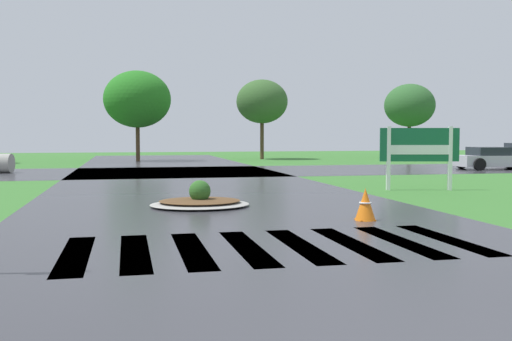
# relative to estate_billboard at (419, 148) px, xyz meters

# --- Properties ---
(asphalt_roadway) EXTENTS (9.96, 80.00, 0.01)m
(asphalt_roadway) POSITION_rel_estate_billboard_xyz_m (-7.16, -4.41, -1.41)
(asphalt_roadway) COLOR #35353A
(asphalt_roadway) RESTS_ON ground
(asphalt_cross_road) EXTENTS (90.00, 8.96, 0.01)m
(asphalt_cross_road) POSITION_rel_estate_billboard_xyz_m (-7.16, 11.46, -1.41)
(asphalt_cross_road) COLOR #35353A
(asphalt_cross_road) RESTS_ON ground
(crosswalk_stripes) EXTENTS (6.75, 3.16, 0.01)m
(crosswalk_stripes) POSITION_rel_estate_billboard_xyz_m (-7.16, -8.61, -1.41)
(crosswalk_stripes) COLOR white
(crosswalk_stripes) RESTS_ON ground
(estate_billboard) EXTENTS (2.58, 0.65, 2.12)m
(estate_billboard) POSITION_rel_estate_billboard_xyz_m (0.00, 0.00, 0.00)
(estate_billboard) COLOR white
(estate_billboard) RESTS_ON ground
(median_island) EXTENTS (2.56, 2.22, 0.68)m
(median_island) POSITION_rel_estate_billboard_xyz_m (-7.69, -2.94, -1.27)
(median_island) COLOR #9E9B93
(median_island) RESTS_ON ground
(car_white_sedan) EXTENTS (4.28, 2.36, 1.19)m
(car_white_sedan) POSITION_rel_estate_billboard_xyz_m (9.64, 10.01, -0.85)
(car_white_sedan) COLOR #B7B7BF
(car_white_sedan) RESTS_ON ground
(traffic_cone) EXTENTS (0.45, 0.45, 0.70)m
(traffic_cone) POSITION_rel_estate_billboard_xyz_m (-4.51, -6.16, -1.07)
(traffic_cone) COLOR orange
(traffic_cone) RESTS_ON ground
(background_treeline) EXTENTS (47.14, 6.18, 6.29)m
(background_treeline) POSITION_rel_estate_billboard_xyz_m (-8.23, 24.59, 2.69)
(background_treeline) COLOR #4C3823
(background_treeline) RESTS_ON ground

